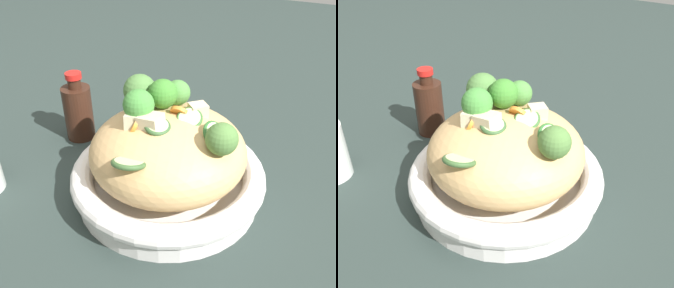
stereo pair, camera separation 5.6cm
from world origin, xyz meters
TOP-DOWN VIEW (x-y plane):
  - ground_plane at (0.00, 0.00)m, footprint 3.00×3.00m
  - serving_bowl at (0.00, 0.00)m, footprint 0.30×0.30m
  - noodle_heap at (-0.00, 0.00)m, footprint 0.24×0.24m
  - broccoli_florets at (-0.02, 0.01)m, footprint 0.22×0.13m
  - carrot_coins at (-0.02, 0.00)m, footprint 0.11×0.12m
  - zucchini_slices at (0.02, -0.04)m, footprint 0.12×0.15m
  - chicken_chunks at (-0.01, -0.01)m, footprint 0.10×0.10m
  - soy_sauce_bottle at (-0.23, 0.07)m, footprint 0.05×0.05m

SIDE VIEW (x-z plane):
  - ground_plane at x=0.00m, z-range 0.00..0.00m
  - serving_bowl at x=0.00m, z-range 0.00..0.06m
  - soy_sauce_bottle at x=-0.23m, z-range -0.01..0.12m
  - noodle_heap at x=0.00m, z-range 0.02..0.14m
  - zucchini_slices at x=0.02m, z-range 0.11..0.15m
  - carrot_coins at x=-0.02m, z-range 0.12..0.16m
  - chicken_chunks at x=-0.01m, z-range 0.13..0.15m
  - broccoli_florets at x=-0.02m, z-range 0.11..0.19m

